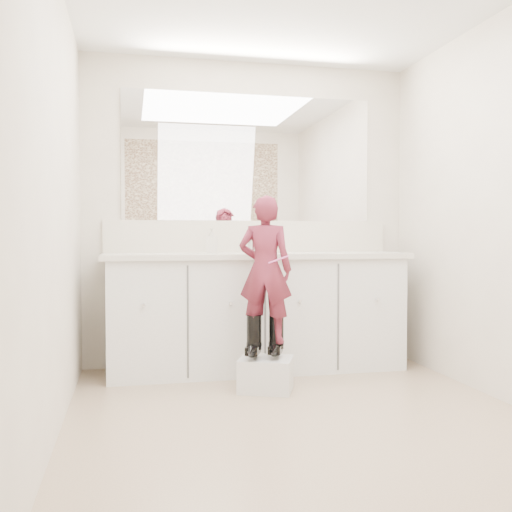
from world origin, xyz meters
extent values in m
plane|color=#90755E|center=(0.00, 0.00, 0.00)|extent=(3.00, 3.00, 0.00)
plane|color=beige|center=(0.00, 1.50, 1.20)|extent=(2.60, 0.00, 2.60)
plane|color=beige|center=(0.00, -1.50, 1.20)|extent=(2.60, 0.00, 2.60)
plane|color=beige|center=(-1.30, 0.00, 1.20)|extent=(0.00, 3.00, 3.00)
cube|color=silver|center=(0.00, 1.23, 0.42)|extent=(2.20, 0.55, 0.85)
cube|color=beige|center=(0.00, 1.21, 0.87)|extent=(2.28, 0.58, 0.04)
cube|color=beige|center=(0.00, 1.49, 1.02)|extent=(2.28, 0.03, 0.25)
cube|color=white|center=(0.00, 1.49, 1.64)|extent=(2.00, 0.02, 1.00)
cube|color=#472819|center=(0.00, -1.49, 1.65)|extent=(2.00, 0.01, 1.20)
cylinder|color=silver|center=(0.00, 1.38, 0.94)|extent=(0.08, 0.08, 0.10)
imported|color=beige|center=(0.18, 1.26, 0.93)|extent=(0.10, 0.10, 0.09)
imported|color=beige|center=(-0.34, 1.23, 0.98)|extent=(0.10, 0.10, 0.19)
cube|color=silver|center=(-0.07, 0.64, 0.11)|extent=(0.42, 0.39, 0.22)
imported|color=#A53248|center=(-0.07, 0.66, 0.80)|extent=(0.41, 0.35, 0.97)
cylinder|color=#EB5BB2|center=(0.00, 0.58, 0.87)|extent=(0.13, 0.06, 0.06)
camera|label=1|loc=(-0.93, -2.98, 1.02)|focal=40.00mm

